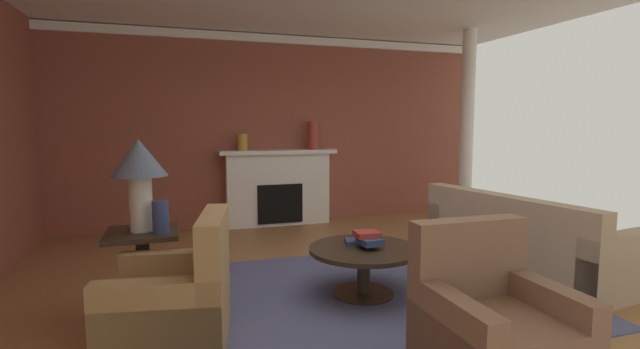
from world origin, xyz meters
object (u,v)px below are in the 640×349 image
Objects in this scene: armchair_near_window at (175,305)px; table_lamp at (139,167)px; armchair_facing_fireplace at (493,332)px; vase_on_side_table at (161,217)px; sofa at (523,245)px; vase_mantel_left at (242,142)px; vase_mantel_right at (313,135)px; side_table at (144,267)px; coffee_table at (364,260)px; fireplace at (278,189)px.

table_lamp is at bearing 109.24° from armchair_near_window.
vase_on_side_table reaches higher than armchair_facing_fireplace.
armchair_facing_fireplace is (-1.66, -1.59, 0.01)m from sofa.
armchair_facing_fireplace is 3.65× the size of vase_on_side_table.
armchair_facing_fireplace is 2.85m from table_lamp.
table_lamp is 2.88× the size of vase_on_side_table.
vase_mantel_left is 1.10m from vase_mantel_right.
vase_on_side_table reaches higher than armchair_near_window.
sofa is 3.55m from armchair_near_window.
armchair_near_window is 1.36× the size of side_table.
armchair_facing_fireplace is at bearing -79.64° from vase_mantel_left.
armchair_facing_fireplace reaches higher than coffee_table.
armchair_near_window reaches higher than side_table.
vase_on_side_table is (0.15, -0.12, 0.43)m from side_table.
table_lamp reaches higher than side_table.
sofa is 2.21× the size of coffee_table.
sofa is at bearing -57.49° from fireplace.
side_table is (-0.24, 0.68, 0.09)m from armchair_near_window.
vase_mantel_left is at bearing 129.73° from sofa.
fireplace is 4.14× the size of vase_mantel_right.
coffee_table is 3.28m from vase_mantel_right.
sofa is 3.16× the size of side_table.
vase_mantel_right is at bearing 81.46° from coffee_table.
sofa is 3.48m from vase_mantel_right.
vase_on_side_table is (-0.09, 0.56, 0.52)m from armchair_near_window.
table_lamp reaches higher than vase_mantel_left.
vase_on_side_table is (0.15, -0.12, -0.39)m from table_lamp.
vase_mantel_left reaches higher than vase_on_side_table.
armchair_facing_fireplace is 4.72m from vase_mantel_right.
fireplace reaches higher than armchair_near_window.
vase_mantel_right reaches higher than table_lamp.
side_table is 2.69× the size of vase_on_side_table.
coffee_table is 2.30× the size of vase_mantel_right.
vase_on_side_table is at bearing -179.96° from sofa.
sofa is 2.33× the size of armchair_near_window.
armchair_facing_fireplace is 2.69m from side_table.
vase_mantel_right is at bearing 59.37° from armchair_near_window.
vase_on_side_table is at bearing -110.04° from vase_mantel_left.
side_table is (-2.08, 1.71, 0.09)m from armchair_facing_fireplace.
armchair_near_window is at bearing -120.63° from vase_mantel_right.
side_table is (-1.88, 0.19, 0.06)m from coffee_table.
sofa is 8.50× the size of vase_on_side_table.
armchair_facing_fireplace is at bearing -29.07° from armchair_near_window.
fireplace is at bearing 174.87° from vase_mantel_right.
vase_mantel_right reaches higher than vase_on_side_table.
sofa is 5.08× the size of vase_mantel_right.
sofa reaches higher than side_table.
armchair_facing_fireplace reaches higher than sofa.
coffee_table is 3.85× the size of vase_on_side_table.
side_table reaches higher than coffee_table.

